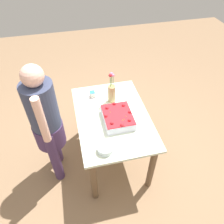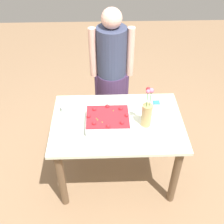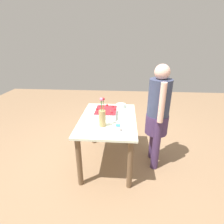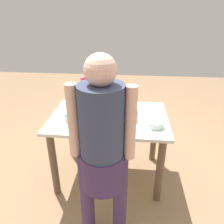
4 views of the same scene
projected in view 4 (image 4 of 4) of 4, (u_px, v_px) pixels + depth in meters
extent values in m
plane|color=#8F6F50|center=(109.00, 174.00, 2.49)|extent=(8.00, 8.00, 0.00)
cube|color=silver|center=(109.00, 117.00, 2.18)|extent=(1.16, 0.78, 0.03)
cylinder|color=brown|center=(154.00, 135.00, 2.58)|extent=(0.07, 0.07, 0.71)
cylinder|color=brown|center=(71.00, 131.00, 2.67)|extent=(0.07, 0.07, 0.71)
cylinder|color=brown|center=(160.00, 171.00, 2.01)|extent=(0.07, 0.07, 0.71)
cylinder|color=brown|center=(54.00, 164.00, 2.10)|extent=(0.07, 0.07, 0.71)
cube|color=white|center=(118.00, 111.00, 2.18)|extent=(0.37, 0.30, 0.09)
cube|color=red|center=(118.00, 107.00, 2.16)|extent=(0.36, 0.30, 0.01)
sphere|color=red|center=(102.00, 105.00, 2.17)|extent=(0.04, 0.04, 0.04)
sphere|color=red|center=(105.00, 109.00, 2.08)|extent=(0.04, 0.04, 0.04)
sphere|color=red|center=(117.00, 111.00, 2.04)|extent=(0.04, 0.04, 0.04)
sphere|color=red|center=(129.00, 110.00, 2.06)|extent=(0.04, 0.04, 0.04)
sphere|color=red|center=(134.00, 106.00, 2.14)|extent=(0.04, 0.04, 0.04)
sphere|color=red|center=(130.00, 103.00, 2.23)|extent=(0.04, 0.04, 0.04)
sphere|color=red|center=(119.00, 101.00, 2.27)|extent=(0.04, 0.04, 0.04)
sphere|color=red|center=(107.00, 102.00, 2.25)|extent=(0.04, 0.04, 0.04)
cone|color=#2D8438|center=(127.00, 105.00, 2.19)|extent=(0.02, 0.02, 0.02)
cone|color=#2D8438|center=(112.00, 109.00, 2.10)|extent=(0.02, 0.02, 0.02)
cone|color=#2D8438|center=(123.00, 103.00, 2.22)|extent=(0.02, 0.02, 0.02)
cone|color=#2D8438|center=(128.00, 105.00, 2.17)|extent=(0.02, 0.02, 0.02)
cylinder|color=white|center=(69.00, 122.00, 2.06)|extent=(0.18, 0.18, 0.01)
cube|color=white|center=(69.00, 118.00, 2.04)|extent=(0.06, 0.06, 0.07)
cube|color=teal|center=(68.00, 115.00, 2.03)|extent=(0.06, 0.06, 0.01)
cube|color=silver|center=(75.00, 105.00, 2.42)|extent=(0.22, 0.11, 0.00)
cylinder|color=tan|center=(85.00, 104.00, 2.19)|extent=(0.09, 0.09, 0.21)
cylinder|color=#2D8438|center=(82.00, 86.00, 2.11)|extent=(0.01, 0.01, 0.15)
sphere|color=pink|center=(82.00, 79.00, 2.08)|extent=(0.04, 0.04, 0.04)
cylinder|color=#2D8438|center=(84.00, 87.00, 2.10)|extent=(0.01, 0.01, 0.15)
sphere|color=red|center=(84.00, 79.00, 2.06)|extent=(0.04, 0.04, 0.04)
cylinder|color=#2D8438|center=(86.00, 86.00, 2.12)|extent=(0.01, 0.01, 0.15)
sphere|color=#D06C8F|center=(85.00, 78.00, 2.09)|extent=(0.03, 0.03, 0.03)
cylinder|color=silver|center=(155.00, 124.00, 1.97)|extent=(0.15, 0.15, 0.06)
cylinder|color=#463059|center=(120.00, 197.00, 1.69)|extent=(0.11, 0.11, 0.78)
cylinder|color=#463059|center=(87.00, 195.00, 1.71)|extent=(0.11, 0.11, 0.78)
cylinder|color=#463059|center=(103.00, 169.00, 1.58)|extent=(0.32, 0.31, 0.28)
cylinder|color=#373E5B|center=(102.00, 123.00, 1.42)|extent=(0.30, 0.30, 0.52)
sphere|color=beige|center=(100.00, 70.00, 1.27)|extent=(0.20, 0.20, 0.20)
cylinder|color=beige|center=(131.00, 124.00, 1.40)|extent=(0.08, 0.08, 0.52)
cylinder|color=beige|center=(73.00, 122.00, 1.43)|extent=(0.08, 0.08, 0.52)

